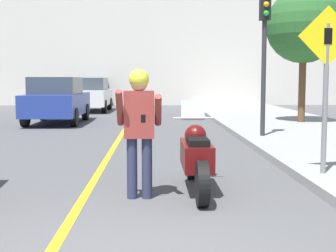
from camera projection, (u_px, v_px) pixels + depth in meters
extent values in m
cube|color=yellow|center=(109.00, 154.00, 9.95)|extent=(0.12, 36.00, 0.01)
cube|color=beige|center=(149.00, 52.00, 29.53)|extent=(28.00, 1.20, 6.65)
cylinder|color=black|center=(202.00, 184.00, 5.86)|extent=(0.14, 0.59, 0.59)
cylinder|color=black|center=(192.00, 161.00, 7.54)|extent=(0.14, 0.59, 0.59)
cube|color=#510C0C|center=(196.00, 155.00, 6.68)|extent=(0.40, 1.16, 0.36)
sphere|color=#510C0C|center=(195.00, 136.00, 6.81)|extent=(0.32, 0.32, 0.32)
cube|color=black|center=(198.00, 142.00, 6.39)|extent=(0.28, 0.48, 0.10)
cylinder|color=silver|center=(193.00, 118.00, 7.20)|extent=(0.62, 0.03, 0.03)
cube|color=silver|center=(193.00, 110.00, 7.27)|extent=(0.36, 0.12, 0.31)
cylinder|color=#282D4C|center=(132.00, 168.00, 6.26)|extent=(0.14, 0.14, 0.82)
cylinder|color=#282D4C|center=(147.00, 168.00, 6.27)|extent=(0.14, 0.14, 0.82)
cube|color=maroon|center=(139.00, 115.00, 6.20)|extent=(0.40, 0.22, 0.63)
cylinder|color=maroon|center=(120.00, 108.00, 6.08)|extent=(0.09, 0.38, 0.49)
cylinder|color=maroon|center=(158.00, 110.00, 6.08)|extent=(0.09, 0.44, 0.44)
sphere|color=tan|center=(139.00, 83.00, 6.15)|extent=(0.23, 0.23, 0.23)
sphere|color=gold|center=(139.00, 79.00, 6.15)|extent=(0.27, 0.27, 0.27)
cube|color=black|center=(143.00, 119.00, 5.92)|extent=(0.06, 0.05, 0.11)
cylinder|color=slate|center=(325.00, 99.00, 7.15)|extent=(0.08, 0.08, 2.29)
cube|color=yellow|center=(328.00, 36.00, 7.04)|extent=(0.91, 0.02, 0.91)
cube|color=black|center=(328.00, 36.00, 7.02)|extent=(0.12, 0.01, 0.24)
cylinder|color=#2D2D30|center=(264.00, 64.00, 11.92)|extent=(0.12, 0.12, 3.70)
cube|color=black|center=(265.00, 5.00, 11.76)|extent=(0.26, 0.22, 0.76)
sphere|color=gold|center=(266.00, 4.00, 11.64)|extent=(0.14, 0.14, 0.14)
sphere|color=green|center=(266.00, 13.00, 11.66)|extent=(0.14, 0.14, 0.14)
cylinder|color=brown|center=(302.00, 87.00, 15.89)|extent=(0.24, 0.24, 2.37)
sphere|color=#285B28|center=(304.00, 25.00, 15.69)|extent=(2.53, 2.53, 2.53)
cylinder|color=black|center=(43.00, 112.00, 18.38)|extent=(0.22, 0.64, 0.64)
cylinder|color=black|center=(85.00, 112.00, 18.43)|extent=(0.22, 0.64, 0.64)
cylinder|color=black|center=(25.00, 117.00, 15.79)|extent=(0.22, 0.64, 0.64)
cylinder|color=black|center=(74.00, 117.00, 15.84)|extent=(0.22, 0.64, 0.64)
cube|color=navy|center=(57.00, 104.00, 17.07)|extent=(1.80, 4.20, 0.76)
cube|color=#38424C|center=(56.00, 86.00, 16.84)|extent=(1.58, 2.18, 0.60)
cylinder|color=black|center=(78.00, 104.00, 24.71)|extent=(0.22, 0.64, 0.64)
cylinder|color=black|center=(109.00, 104.00, 24.76)|extent=(0.22, 0.64, 0.64)
cylinder|color=black|center=(69.00, 107.00, 22.12)|extent=(0.22, 0.64, 0.64)
cylinder|color=black|center=(104.00, 106.00, 22.17)|extent=(0.22, 0.64, 0.64)
cube|color=white|center=(90.00, 97.00, 23.40)|extent=(1.80, 4.20, 0.76)
cube|color=#38424C|center=(90.00, 84.00, 23.17)|extent=(1.58, 2.18, 0.60)
cylinder|color=black|center=(84.00, 99.00, 30.19)|extent=(0.22, 0.64, 0.64)
cylinder|color=black|center=(110.00, 99.00, 30.24)|extent=(0.22, 0.64, 0.64)
cylinder|color=black|center=(78.00, 101.00, 27.60)|extent=(0.22, 0.64, 0.64)
cylinder|color=black|center=(106.00, 101.00, 27.65)|extent=(0.22, 0.64, 0.64)
cube|color=gray|center=(94.00, 94.00, 28.88)|extent=(1.80, 4.20, 0.76)
cube|color=#38424C|center=(94.00, 83.00, 28.65)|extent=(1.58, 2.18, 0.60)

